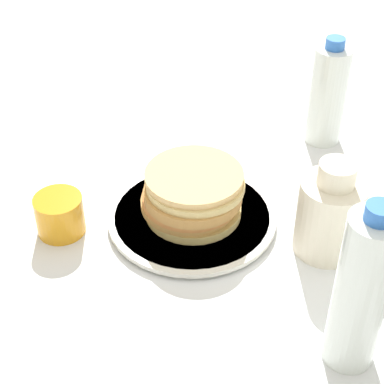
# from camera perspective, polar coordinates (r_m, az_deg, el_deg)

# --- Properties ---
(ground_plane) EXTENTS (4.00, 4.00, 0.00)m
(ground_plane) POSITION_cam_1_polar(r_m,az_deg,el_deg) (0.96, 1.64, -2.03)
(ground_plane) COLOR white
(plate) EXTENTS (0.25, 0.25, 0.01)m
(plate) POSITION_cam_1_polar(r_m,az_deg,el_deg) (0.95, 0.00, -2.23)
(plate) COLOR silver
(plate) RESTS_ON ground_plane
(pancake_stack) EXTENTS (0.15, 0.15, 0.07)m
(pancake_stack) POSITION_cam_1_polar(r_m,az_deg,el_deg) (0.92, 0.05, -0.23)
(pancake_stack) COLOR #D5BA6C
(pancake_stack) RESTS_ON plate
(juice_glass) EXTENTS (0.07, 0.07, 0.06)m
(juice_glass) POSITION_cam_1_polar(r_m,az_deg,el_deg) (0.94, -11.68, -1.99)
(juice_glass) COLOR orange
(juice_glass) RESTS_ON ground_plane
(cream_jug) EXTENTS (0.09, 0.09, 0.14)m
(cream_jug) POSITION_cam_1_polar(r_m,az_deg,el_deg) (0.89, 12.18, -1.89)
(cream_jug) COLOR beige
(cream_jug) RESTS_ON ground_plane
(water_bottle_near) EXTENTS (0.06, 0.06, 0.23)m
(water_bottle_near) POSITION_cam_1_polar(r_m,az_deg,el_deg) (0.73, 14.80, -8.58)
(water_bottle_near) COLOR silver
(water_bottle_near) RESTS_ON ground_plane
(water_bottle_mid) EXTENTS (0.06, 0.06, 0.19)m
(water_bottle_mid) POSITION_cam_1_polar(r_m,az_deg,el_deg) (1.10, 12.03, 8.44)
(water_bottle_mid) COLOR silver
(water_bottle_mid) RESTS_ON ground_plane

